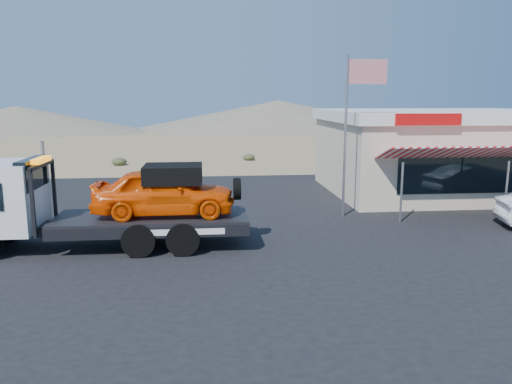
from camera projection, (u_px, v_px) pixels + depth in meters
ground at (225, 256)px, 14.29m from camera, size 120.00×120.00×0.00m
asphalt_lot at (279, 228)px, 17.41m from camera, size 32.00×24.00×0.02m
tow_truck at (100, 200)px, 14.85m from camera, size 8.23×2.44×2.75m
jerky_store at (438, 151)px, 23.73m from camera, size 10.40×9.97×3.90m
flagpole at (352, 117)px, 18.48m from camera, size 1.55×0.10×6.00m
distant_hills at (136, 118)px, 66.89m from camera, size 126.00×48.00×4.20m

